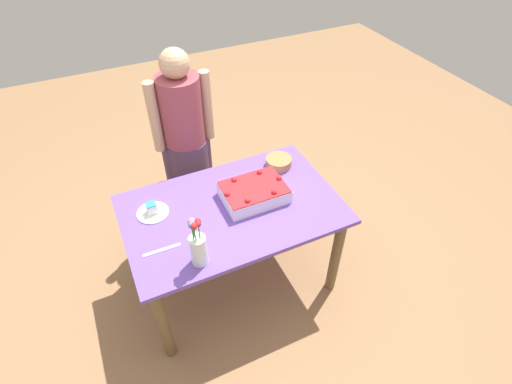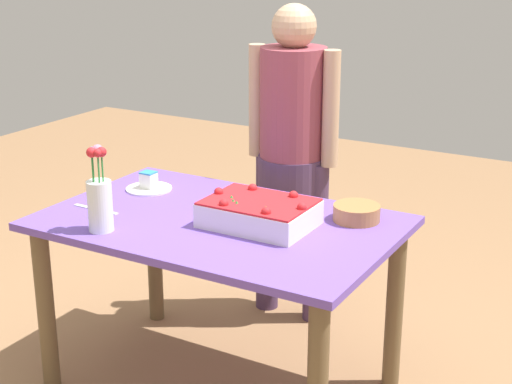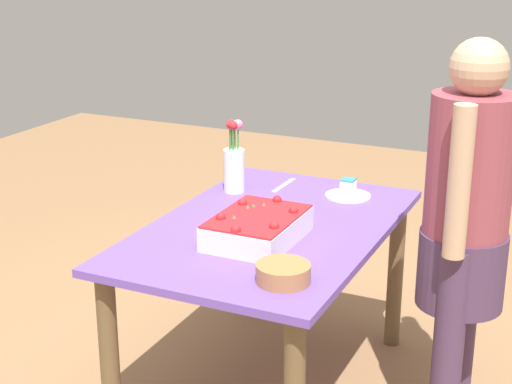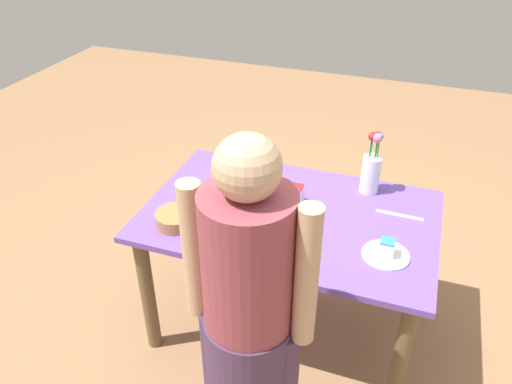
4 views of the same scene
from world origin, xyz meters
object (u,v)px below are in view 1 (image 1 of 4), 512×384
object	(u,v)px
cake_knife	(162,250)
flower_vase	(198,246)
person_standing	(184,134)
serving_plate_with_slice	(152,211)
sheet_cake	(254,192)
fruit_bowl	(279,162)

from	to	relation	value
cake_knife	flower_vase	bearing A→B (deg)	-42.77
person_standing	serving_plate_with_slice	bearing A→B (deg)	-34.81
flower_vase	person_standing	world-z (taller)	person_standing
cake_knife	person_standing	bearing A→B (deg)	65.66
serving_plate_with_slice	person_standing	bearing A→B (deg)	-124.81
sheet_cake	flower_vase	size ratio (longest dim) A/B	1.24
serving_plate_with_slice	cake_knife	bearing A→B (deg)	85.21
sheet_cake	person_standing	distance (m)	0.75
sheet_cake	serving_plate_with_slice	size ratio (longest dim) A/B	2.03
cake_knife	fruit_bowl	xyz separation A→B (m)	(-0.95, -0.40, 0.03)
cake_knife	sheet_cake	bearing A→B (deg)	16.12
sheet_cake	cake_knife	distance (m)	0.67
flower_vase	person_standing	distance (m)	1.08
cake_knife	flower_vase	distance (m)	0.27
sheet_cake	serving_plate_with_slice	distance (m)	0.64
sheet_cake	person_standing	bearing A→B (deg)	-72.21
serving_plate_with_slice	person_standing	xyz separation A→B (m)	(-0.40, -0.57, 0.10)
serving_plate_with_slice	person_standing	world-z (taller)	person_standing
serving_plate_with_slice	person_standing	size ratio (longest dim) A/B	0.13
fruit_bowl	person_standing	xyz separation A→B (m)	(0.52, -0.48, 0.09)
flower_vase	fruit_bowl	size ratio (longest dim) A/B	1.79
cake_knife	fruit_bowl	distance (m)	1.03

